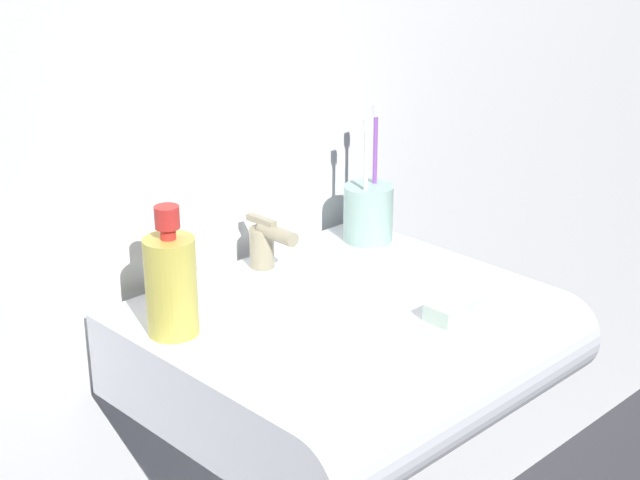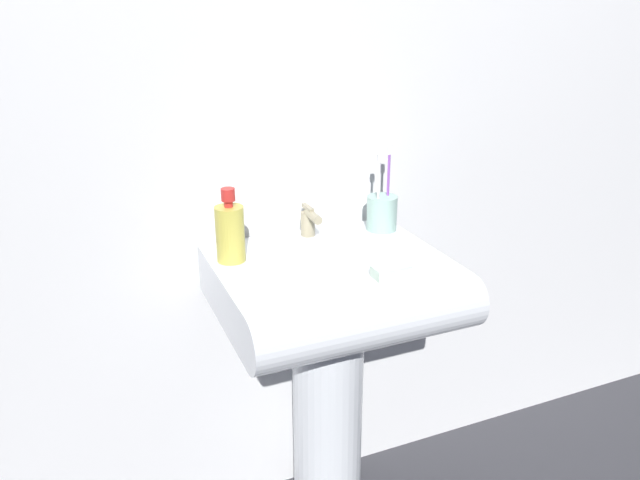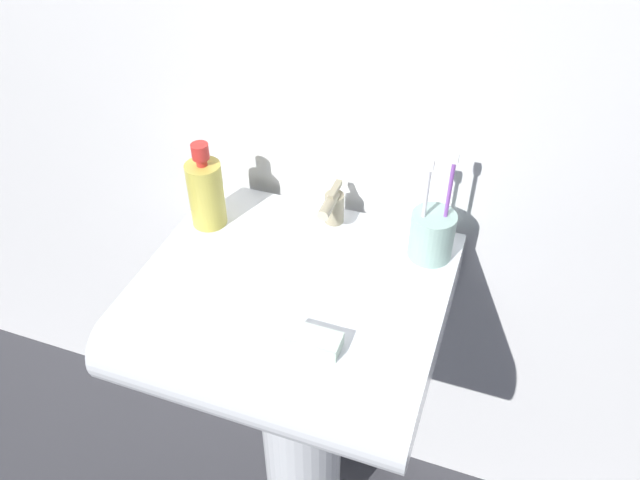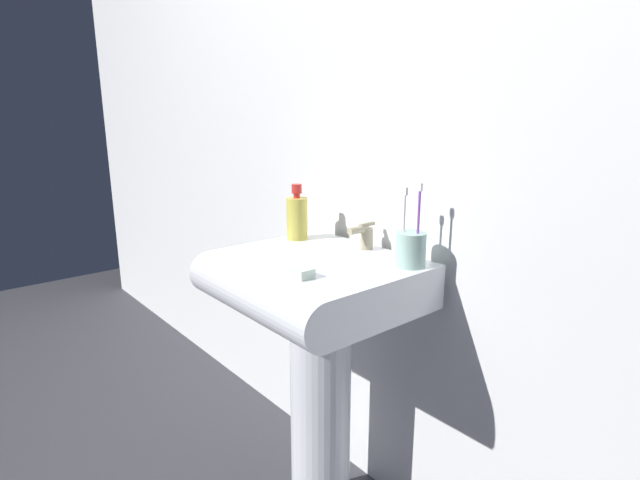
% 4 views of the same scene
% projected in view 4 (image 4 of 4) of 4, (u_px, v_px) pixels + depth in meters
% --- Properties ---
extents(wall_back, '(5.00, 0.05, 2.40)m').
position_uv_depth(wall_back, '(387.00, 123.00, 1.45)').
color(wall_back, white).
rests_on(wall_back, ground).
extents(sink_pedestal, '(0.18, 0.18, 0.72)m').
position_uv_depth(sink_pedestal, '(321.00, 410.00, 1.51)').
color(sink_pedestal, white).
rests_on(sink_pedestal, ground).
extents(sink_basin, '(0.53, 0.48, 0.12)m').
position_uv_depth(sink_basin, '(308.00, 282.00, 1.37)').
color(sink_basin, white).
rests_on(sink_basin, sink_pedestal).
extents(faucet, '(0.04, 0.10, 0.08)m').
position_uv_depth(faucet, '(364.00, 235.00, 1.46)').
color(faucet, tan).
rests_on(faucet, sink_basin).
extents(toothbrush_cup, '(0.08, 0.08, 0.22)m').
position_uv_depth(toothbrush_cup, '(411.00, 248.00, 1.30)').
color(toothbrush_cup, '#99BFB2').
rests_on(toothbrush_cup, sink_basin).
extents(soap_bottle, '(0.07, 0.07, 0.18)m').
position_uv_depth(soap_bottle, '(297.00, 217.00, 1.58)').
color(soap_bottle, gold).
rests_on(soap_bottle, sink_basin).
extents(bar_soap, '(0.08, 0.04, 0.02)m').
position_uv_depth(bar_soap, '(298.00, 271.00, 1.23)').
color(bar_soap, silver).
rests_on(bar_soap, sink_basin).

